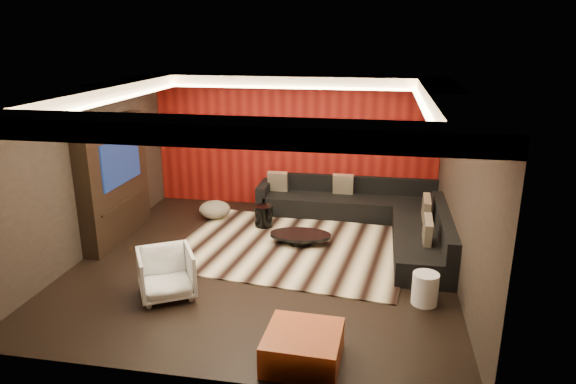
% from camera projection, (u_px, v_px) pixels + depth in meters
% --- Properties ---
extents(floor, '(6.00, 6.00, 0.02)m').
position_uv_depth(floor, '(264.00, 263.00, 8.43)').
color(floor, black).
rests_on(floor, ground).
extents(ceiling, '(6.00, 6.00, 0.02)m').
position_uv_depth(ceiling, '(261.00, 89.00, 7.58)').
color(ceiling, silver).
rests_on(ceiling, ground).
extents(wall_back, '(6.00, 0.02, 2.80)m').
position_uv_depth(wall_back, '(294.00, 142.00, 10.83)').
color(wall_back, black).
rests_on(wall_back, ground).
extents(wall_left, '(0.02, 6.00, 2.80)m').
position_uv_depth(wall_left, '(86.00, 172.00, 8.52)').
color(wall_left, black).
rests_on(wall_left, ground).
extents(wall_right, '(0.02, 6.00, 2.80)m').
position_uv_depth(wall_right, '(463.00, 191.00, 7.49)').
color(wall_right, black).
rests_on(wall_right, ground).
extents(red_feature_wall, '(5.98, 0.05, 2.78)m').
position_uv_depth(red_feature_wall, '(294.00, 142.00, 10.80)').
color(red_feature_wall, '#6B0C0A').
rests_on(red_feature_wall, ground).
extents(soffit_back, '(6.00, 0.60, 0.22)m').
position_uv_depth(soffit_back, '(292.00, 81.00, 10.16)').
color(soffit_back, silver).
rests_on(soffit_back, ground).
extents(soffit_front, '(6.00, 0.60, 0.22)m').
position_uv_depth(soffit_front, '(199.00, 130.00, 5.09)').
color(soffit_front, silver).
rests_on(soffit_front, ground).
extents(soffit_left, '(0.60, 4.80, 0.22)m').
position_uv_depth(soffit_left, '(94.00, 94.00, 8.08)').
color(soffit_left, silver).
rests_on(soffit_left, ground).
extents(soffit_right, '(0.60, 4.80, 0.22)m').
position_uv_depth(soffit_right, '(449.00, 102.00, 7.16)').
color(soffit_right, silver).
rests_on(soffit_right, ground).
extents(cove_back, '(4.80, 0.08, 0.04)m').
position_uv_depth(cove_back, '(289.00, 88.00, 9.86)').
color(cove_back, '#FFD899').
rests_on(cove_back, ground).
extents(cove_front, '(4.80, 0.08, 0.04)m').
position_uv_depth(cove_front, '(210.00, 133.00, 5.43)').
color(cove_front, '#FFD899').
rests_on(cove_front, ground).
extents(cove_left, '(0.08, 4.80, 0.04)m').
position_uv_depth(cove_left, '(115.00, 100.00, 8.05)').
color(cove_left, '#FFD899').
rests_on(cove_left, ground).
extents(cove_right, '(0.08, 4.80, 0.04)m').
position_uv_depth(cove_right, '(424.00, 108.00, 7.25)').
color(cove_right, '#FFD899').
rests_on(cove_right, ground).
extents(tv_surround, '(0.30, 2.00, 2.20)m').
position_uv_depth(tv_surround, '(114.00, 180.00, 9.14)').
color(tv_surround, black).
rests_on(tv_surround, ground).
extents(tv_screen, '(0.04, 1.30, 0.80)m').
position_uv_depth(tv_screen, '(121.00, 161.00, 9.01)').
color(tv_screen, black).
rests_on(tv_screen, ground).
extents(tv_shelf, '(0.04, 1.60, 0.04)m').
position_uv_depth(tv_shelf, '(125.00, 202.00, 9.24)').
color(tv_shelf, black).
rests_on(tv_shelf, ground).
extents(rug, '(4.33, 3.45, 0.02)m').
position_uv_depth(rug, '(290.00, 247.00, 9.02)').
color(rug, beige).
rests_on(rug, floor).
extents(coffee_table, '(1.14, 1.14, 0.18)m').
position_uv_depth(coffee_table, '(300.00, 238.00, 9.13)').
color(coffee_table, black).
rests_on(coffee_table, rug).
extents(drum_stool, '(0.46, 0.46, 0.41)m').
position_uv_depth(drum_stool, '(264.00, 216.00, 9.90)').
color(drum_stool, black).
rests_on(drum_stool, rug).
extents(striped_pouf, '(0.79, 0.79, 0.34)m').
position_uv_depth(striped_pouf, '(215.00, 210.00, 10.36)').
color(striped_pouf, beige).
rests_on(striped_pouf, rug).
extents(white_side_table, '(0.43, 0.43, 0.45)m').
position_uv_depth(white_side_table, '(425.00, 289.00, 7.10)').
color(white_side_table, white).
rests_on(white_side_table, floor).
extents(orange_ottoman, '(0.88, 0.88, 0.38)m').
position_uv_depth(orange_ottoman, '(303.00, 347.00, 5.84)').
color(orange_ottoman, '#9C4714').
rests_on(orange_ottoman, floor).
extents(armchair, '(1.03, 1.04, 0.70)m').
position_uv_depth(armchair, '(166.00, 274.00, 7.27)').
color(armchair, silver).
rests_on(armchair, floor).
extents(sectional_sofa, '(3.65, 3.50, 0.75)m').
position_uv_depth(sectional_sofa, '(373.00, 216.00, 9.80)').
color(sectional_sofa, black).
rests_on(sectional_sofa, floor).
extents(throw_pillows, '(3.21, 2.71, 0.50)m').
position_uv_depth(throw_pillows, '(362.00, 199.00, 9.65)').
color(throw_pillows, beige).
rests_on(throw_pillows, sectional_sofa).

